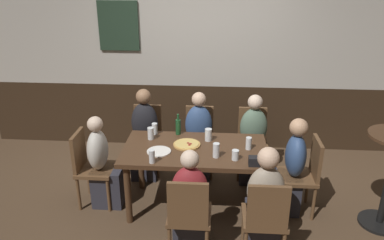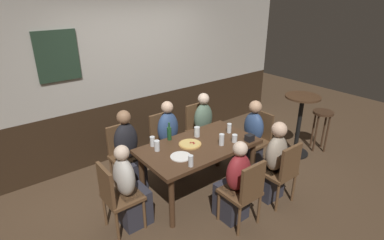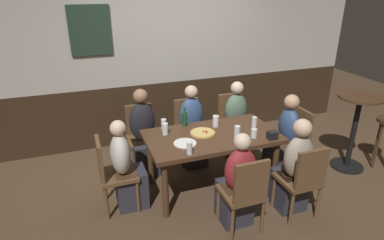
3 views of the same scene
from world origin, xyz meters
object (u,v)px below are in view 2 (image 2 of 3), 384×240
at_px(tumbler_short, 191,162).
at_px(condiment_caddy, 250,138).
at_px(beer_glass_half, 157,146).
at_px(chair_right_near, 282,170).
at_px(person_mid_far, 170,144).
at_px(chair_left_far, 123,152).
at_px(person_right_near, 272,166).
at_px(pint_glass_amber, 153,142).
at_px(chair_mid_near, 245,190).
at_px(pint_glass_pale, 197,132).
at_px(plate_white_large, 181,157).
at_px(side_bar_table, 299,121).
at_px(tumbler_water, 235,139).
at_px(pizza, 190,144).
at_px(person_head_west, 130,192).
at_px(person_right_far, 205,132).
at_px(beer_bottle_green, 169,133).
at_px(chair_mid_far, 164,139).
at_px(dining_table, 199,150).
at_px(bar_stool, 322,120).
at_px(pint_glass_stout, 222,140).
at_px(highball_clear, 229,128).
at_px(chair_head_west, 116,194).
at_px(person_mid_near, 234,187).
at_px(person_head_east, 251,141).
at_px(chair_right_far, 199,127).
at_px(person_left_far, 129,157).

bearing_deg(tumbler_short, condiment_caddy, 1.13).
bearing_deg(beer_glass_half, chair_right_near, -40.87).
bearing_deg(person_mid_far, beer_glass_half, -137.13).
xyz_separation_m(chair_left_far, condiment_caddy, (1.30, -1.18, 0.29)).
height_order(person_right_near, pint_glass_amber, person_right_near).
bearing_deg(chair_mid_near, pint_glass_pale, 82.52).
distance_m(beer_glass_half, plate_white_large, 0.35).
xyz_separation_m(pint_glass_pale, side_bar_table, (1.87, -0.40, -0.19)).
xyz_separation_m(person_right_near, tumbler_water, (-0.26, 0.45, 0.31)).
xyz_separation_m(chair_left_far, pizza, (0.60, -0.78, 0.26)).
bearing_deg(chair_right_near, person_head_west, 153.92).
relative_size(chair_mid_near, person_right_far, 0.78).
xyz_separation_m(person_head_west, pint_glass_pale, (1.17, 0.21, 0.36)).
relative_size(beer_bottle_green, side_bar_table, 0.24).
bearing_deg(beer_bottle_green, chair_mid_far, 65.49).
relative_size(dining_table, person_mid_far, 1.38).
height_order(person_head_west, plate_white_large, person_head_west).
bearing_deg(bar_stool, chair_right_near, -164.05).
relative_size(chair_right_near, pint_glass_pale, 6.23).
distance_m(pint_glass_pale, bar_stool, 2.39).
relative_size(pint_glass_stout, bar_stool, 0.22).
bearing_deg(bar_stool, chair_left_far, 159.39).
height_order(pizza, pint_glass_amber, pint_glass_amber).
relative_size(chair_left_far, person_head_west, 0.82).
distance_m(pint_glass_pale, beer_glass_half, 0.66).
relative_size(person_mid_far, pint_glass_amber, 8.57).
xyz_separation_m(pint_glass_stout, beer_bottle_green, (-0.45, 0.55, 0.03)).
height_order(beer_glass_half, pint_glass_amber, beer_glass_half).
relative_size(highball_clear, pint_glass_stout, 0.88).
xyz_separation_m(chair_head_west, person_right_far, (1.89, 0.68, -0.03)).
bearing_deg(person_mid_near, pint_glass_amber, 115.86).
relative_size(chair_head_west, person_head_east, 0.79).
xyz_separation_m(person_right_far, highball_clear, (-0.11, -0.66, 0.33)).
bearing_deg(chair_right_far, person_mid_far, -166.71).
height_order(pint_glass_pale, side_bar_table, side_bar_table).
distance_m(person_mid_far, person_mid_near, 1.36).
distance_m(plate_white_large, side_bar_table, 2.39).
distance_m(beer_bottle_green, side_bar_table, 2.30).
xyz_separation_m(beer_glass_half, pint_glass_stout, (0.75, -0.39, 0.01)).
xyz_separation_m(pizza, side_bar_table, (2.10, -0.26, -0.14)).
bearing_deg(dining_table, condiment_caddy, -28.88).
bearing_deg(chair_head_west, pint_glass_stout, -7.52).
distance_m(person_head_east, beer_bottle_green, 1.36).
bearing_deg(beer_glass_half, person_head_west, -158.78).
bearing_deg(person_mid_far, plate_white_large, -115.37).
bearing_deg(dining_table, person_mid_far, 90.00).
bearing_deg(chair_right_far, person_left_far, -173.31).
bearing_deg(highball_clear, person_head_west, -179.19).
bearing_deg(person_head_east, beer_bottle_green, 163.99).
relative_size(pizza, pint_glass_stout, 1.93).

